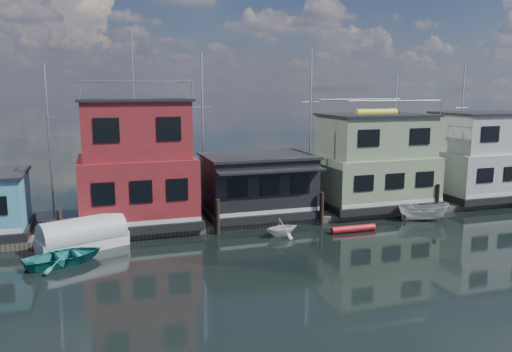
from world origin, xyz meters
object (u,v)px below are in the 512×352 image
object	(u,v)px
houseboat_green	(374,162)
houseboat_white	(485,157)
houseboat_red	(137,165)
houseboat_dark	(258,184)
red_kayak	(353,229)
dinghy_teal	(64,256)
motorboat	(423,212)
tarp_runabout	(83,236)
dinghy_white	(282,227)

from	to	relation	value
houseboat_green	houseboat_white	distance (m)	10.00
houseboat_red	houseboat_dark	world-z (taller)	houseboat_red
red_kayak	houseboat_red	bearing A→B (deg)	158.97
houseboat_white	houseboat_red	bearing A→B (deg)	-180.00
houseboat_red	houseboat_green	bearing A→B (deg)	0.00
houseboat_green	houseboat_red	bearing A→B (deg)	-180.00
dinghy_teal	houseboat_white	bearing A→B (deg)	-99.87
houseboat_dark	houseboat_green	xyz separation A→B (m)	(9.00, 0.02, 1.13)
motorboat	tarp_runabout	distance (m)	21.89
houseboat_red	red_kayak	size ratio (longest dim) A/B	4.02
houseboat_red	motorboat	world-z (taller)	houseboat_red
motorboat	houseboat_dark	bearing A→B (deg)	93.65
tarp_runabout	dinghy_teal	xyz separation A→B (m)	(-0.86, -2.29, -0.31)
tarp_runabout	dinghy_teal	distance (m)	2.47
houseboat_green	dinghy_teal	distance (m)	22.14
houseboat_dark	motorboat	size ratio (longest dim) A/B	2.25
houseboat_green	houseboat_white	world-z (taller)	houseboat_green
houseboat_red	motorboat	bearing A→B (deg)	-12.05
houseboat_green	dinghy_white	bearing A→B (deg)	-153.48
houseboat_red	tarp_runabout	world-z (taller)	houseboat_red
houseboat_dark	red_kayak	distance (m)	7.15
motorboat	houseboat_green	bearing A→B (deg)	45.39
houseboat_dark	houseboat_white	size ratio (longest dim) A/B	0.88
houseboat_white	red_kayak	bearing A→B (deg)	-160.91
houseboat_green	dinghy_teal	xyz separation A→B (m)	(-21.20, -5.56, -3.14)
tarp_runabout	houseboat_red	bearing A→B (deg)	22.59
houseboat_dark	tarp_runabout	distance (m)	11.92
houseboat_dark	motorboat	bearing A→B (deg)	-20.49
houseboat_red	red_kayak	bearing A→B (deg)	-21.36
houseboat_white	dinghy_teal	bearing A→B (deg)	-169.90
motorboat	red_kayak	bearing A→B (deg)	123.81
red_kayak	houseboat_white	bearing A→B (deg)	19.41
houseboat_red	houseboat_green	world-z (taller)	houseboat_red
red_kayak	motorboat	xyz separation A→B (m)	(5.86, 1.00, 0.42)
houseboat_white	red_kayak	world-z (taller)	houseboat_white
houseboat_green	dinghy_white	world-z (taller)	houseboat_green
houseboat_red	dinghy_white	size ratio (longest dim) A/B	5.53
houseboat_white	tarp_runabout	bearing A→B (deg)	-173.86
houseboat_green	red_kayak	xyz separation A→B (m)	(-4.32, -4.96, -3.33)
houseboat_red	houseboat_white	size ratio (longest dim) A/B	1.41
houseboat_green	dinghy_white	size ratio (longest dim) A/B	3.92
houseboat_white	tarp_runabout	xyz separation A→B (m)	(-30.34, -3.27, -2.82)
motorboat	tarp_runabout	world-z (taller)	tarp_runabout
houseboat_dark	dinghy_white	world-z (taller)	houseboat_dark
dinghy_white	dinghy_teal	xyz separation A→B (m)	(-12.29, -1.11, -0.16)
houseboat_white	tarp_runabout	world-z (taller)	houseboat_white
houseboat_red	dinghy_teal	distance (m)	7.89
houseboat_white	motorboat	size ratio (longest dim) A/B	2.55
houseboat_green	tarp_runabout	size ratio (longest dim) A/B	1.65
tarp_runabout	dinghy_white	bearing A→B (deg)	-27.65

